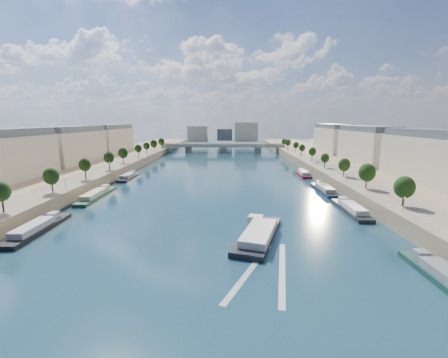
{
  "coord_description": "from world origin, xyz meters",
  "views": [
    {
      "loc": [
        5.78,
        -32.93,
        29.37
      ],
      "look_at": [
        3.54,
        90.64,
        5.0
      ],
      "focal_mm": 24.0,
      "sensor_mm": 36.0,
      "label": 1
    }
  ],
  "objects": [
    {
      "name": "buildings_left",
      "position": [
        -85.0,
        112.0,
        16.45
      ],
      "size": [
        16.0,
        226.0,
        23.2
      ],
      "color": "beige",
      "rests_on": "ground"
    },
    {
      "name": "quay_right",
      "position": [
        72.0,
        100.0,
        2.5
      ],
      "size": [
        44.0,
        520.0,
        5.0
      ],
      "primitive_type": "cube",
      "color": "#9E8460",
      "rests_on": "ground"
    },
    {
      "name": "lamps_right",
      "position": [
        52.5,
        105.0,
        7.78
      ],
      "size": [
        0.36,
        200.36,
        4.28
      ],
      "color": "black",
      "rests_on": "ground"
    },
    {
      "name": "wake",
      "position": [
        13.16,
        22.08,
        0.02
      ],
      "size": [
        15.06,
        25.82,
        0.04
      ],
      "color": "silver",
      "rests_on": "ground"
    },
    {
      "name": "tour_barge",
      "position": [
        13.16,
        38.7,
        1.01
      ],
      "size": [
        15.27,
        28.1,
        3.73
      ],
      "rotation": [
        0.0,
        0.0,
        -0.3
      ],
      "color": "black",
      "rests_on": "ground"
    },
    {
      "name": "pave_left",
      "position": [
        -57.0,
        100.0,
        5.05
      ],
      "size": [
        14.0,
        520.0,
        0.1
      ],
      "primitive_type": "cube",
      "color": "gray",
      "rests_on": "quay_left"
    },
    {
      "name": "lamps_left",
      "position": [
        -52.5,
        90.0,
        7.78
      ],
      "size": [
        0.36,
        200.36,
        4.28
      ],
      "color": "black",
      "rests_on": "ground"
    },
    {
      "name": "moored_barges_right",
      "position": [
        45.5,
        53.54,
        0.84
      ],
      "size": [
        5.0,
        161.15,
        3.6
      ],
      "color": "black",
      "rests_on": "ground"
    },
    {
      "name": "trees_right",
      "position": [
        55.0,
        110.0,
        10.48
      ],
      "size": [
        4.8,
        268.8,
        8.26
      ],
      "color": "#382B1E",
      "rests_on": "ground"
    },
    {
      "name": "quay_left",
      "position": [
        -72.0,
        100.0,
        2.5
      ],
      "size": [
        44.0,
        520.0,
        5.0
      ],
      "primitive_type": "cube",
      "color": "#9E8460",
      "rests_on": "ground"
    },
    {
      "name": "buildings_right",
      "position": [
        85.0,
        112.0,
        16.45
      ],
      "size": [
        16.0,
        226.0,
        23.2
      ],
      "color": "beige",
      "rests_on": "ground"
    },
    {
      "name": "bridge",
      "position": [
        0.0,
        243.0,
        5.08
      ],
      "size": [
        112.0,
        12.0,
        8.15
      ],
      "color": "#C1B79E",
      "rests_on": "ground"
    },
    {
      "name": "pave_right",
      "position": [
        57.0,
        100.0,
        5.05
      ],
      "size": [
        14.0,
        520.0,
        0.1
      ],
      "primitive_type": "cube",
      "color": "gray",
      "rests_on": "quay_right"
    },
    {
      "name": "ground",
      "position": [
        0.0,
        100.0,
        0.0
      ],
      "size": [
        700.0,
        700.0,
        0.0
      ],
      "primitive_type": "plane",
      "color": "#0E2D3E",
      "rests_on": "ground"
    },
    {
      "name": "skyline",
      "position": [
        3.19,
        319.52,
        14.66
      ],
      "size": [
        79.0,
        42.0,
        22.0
      ],
      "color": "beige",
      "rests_on": "ground"
    },
    {
      "name": "moored_barges_left",
      "position": [
        -45.5,
        43.52,
        0.84
      ],
      "size": [
        5.0,
        161.37,
        3.6
      ],
      "color": "#171B34",
      "rests_on": "ground"
    },
    {
      "name": "trees_left",
      "position": [
        -55.0,
        102.0,
        10.48
      ],
      "size": [
        4.8,
        268.8,
        8.26
      ],
      "color": "#382B1E",
      "rests_on": "ground"
    }
  ]
}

